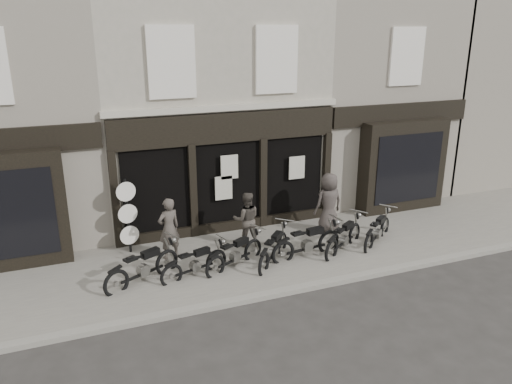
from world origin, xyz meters
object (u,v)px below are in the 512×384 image
object	(u,v)px
motorcycle_4	(307,245)
man_right	(329,203)
man_left	(169,228)
advert_sign_post	(128,219)
motorcycle_5	(344,240)
motorcycle_1	(195,265)
motorcycle_3	(274,251)
man_centre	(246,219)
motorcycle_6	(377,233)
motorcycle_0	(143,269)
motorcycle_2	(235,256)

from	to	relation	value
motorcycle_4	man_right	xyz separation A→B (m)	(1.40, 1.33, 0.65)
man_left	advert_sign_post	world-z (taller)	advert_sign_post
motorcycle_5	man_right	size ratio (longest dim) A/B	1.00
motorcycle_1	motorcycle_3	distance (m)	2.25
man_centre	motorcycle_6	bearing A→B (deg)	175.29
motorcycle_0	man_centre	bearing A→B (deg)	-7.65
man_left	motorcycle_1	bearing A→B (deg)	91.19
motorcycle_4	man_centre	size ratio (longest dim) A/B	1.39
man_right	advert_sign_post	distance (m)	6.12
motorcycle_0	motorcycle_6	bearing A→B (deg)	-27.28
advert_sign_post	motorcycle_4	bearing A→B (deg)	-35.97
motorcycle_5	advert_sign_post	bearing A→B (deg)	127.71
motorcycle_0	man_centre	size ratio (longest dim) A/B	1.27
motorcycle_5	man_right	world-z (taller)	man_right
motorcycle_2	motorcycle_5	distance (m)	3.32
motorcycle_0	motorcycle_2	bearing A→B (deg)	-27.60
motorcycle_5	advert_sign_post	xyz separation A→B (m)	(-5.87, 2.06, 0.72)
motorcycle_5	motorcycle_6	world-z (taller)	motorcycle_5
motorcycle_6	man_right	bearing A→B (deg)	92.99
motorcycle_3	man_right	size ratio (longest dim) A/B	0.88
man_left	man_centre	xyz separation A→B (m)	(2.30, 0.01, -0.06)
motorcycle_4	motorcycle_2	bearing A→B (deg)	168.62
motorcycle_6	advert_sign_post	world-z (taller)	advert_sign_post
motorcycle_3	advert_sign_post	bearing A→B (deg)	104.68
man_left	advert_sign_post	xyz separation A→B (m)	(-1.00, 0.78, 0.13)
motorcycle_5	motorcycle_3	bearing A→B (deg)	145.73
motorcycle_2	man_centre	distance (m)	1.48
motorcycle_0	motorcycle_1	xyz separation A→B (m)	(1.32, -0.16, -0.05)
motorcycle_1	advert_sign_post	world-z (taller)	advert_sign_post
motorcycle_3	motorcycle_5	distance (m)	2.22
motorcycle_2	motorcycle_6	xyz separation A→B (m)	(4.55, -0.04, -0.00)
man_left	advert_sign_post	distance (m)	1.27
motorcycle_6	advert_sign_post	size ratio (longest dim) A/B	0.78
motorcycle_6	man_left	xyz separation A→B (m)	(-6.10, 1.18, 0.60)
motorcycle_2	motorcycle_5	xyz separation A→B (m)	(3.31, -0.14, 0.01)
motorcycle_4	motorcycle_6	bearing A→B (deg)	-5.57
motorcycle_1	motorcycle_3	size ratio (longest dim) A/B	1.14
man_left	motorcycle_4	bearing A→B (deg)	144.55
motorcycle_3	man_centre	distance (m)	1.39
motorcycle_4	motorcycle_0	bearing A→B (deg)	170.02
man_right	motorcycle_6	bearing A→B (deg)	124.65
man_left	man_centre	world-z (taller)	man_left
motorcycle_6	man_left	distance (m)	6.24
motorcycle_2	man_centre	bearing A→B (deg)	30.75
motorcycle_1	man_left	bearing A→B (deg)	90.05
motorcycle_2	motorcycle_4	bearing A→B (deg)	-29.69
motorcycle_0	man_left	world-z (taller)	man_left
motorcycle_5	man_left	world-z (taller)	man_left
motorcycle_2	motorcycle_4	xyz separation A→B (m)	(2.12, -0.13, 0.04)
motorcycle_5	advert_sign_post	world-z (taller)	advert_sign_post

